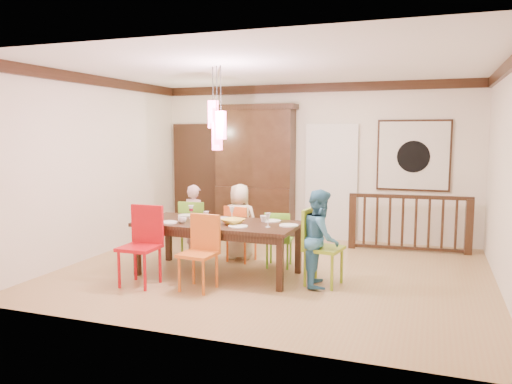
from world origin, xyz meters
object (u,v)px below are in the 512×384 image
(balustrade, at_px, (409,222))
(person_end_right, at_px, (320,238))
(dining_table, at_px, (218,227))
(china_hutch, at_px, (255,171))
(chair_end_right, at_px, (324,242))
(person_far_left, at_px, (194,220))
(chair_far_left, at_px, (195,225))
(person_far_mid, at_px, (240,222))

(balustrade, height_order, person_end_right, person_end_right)
(dining_table, relative_size, china_hutch, 0.90)
(chair_end_right, bearing_deg, person_far_left, 79.27)
(balustrade, bearing_deg, person_end_right, -117.97)
(balustrade, bearing_deg, chair_far_left, -159.28)
(chair_end_right, height_order, balustrade, chair_end_right)
(china_hutch, height_order, person_end_right, china_hutch)
(chair_far_left, distance_m, china_hutch, 2.07)
(chair_end_right, xyz_separation_m, balustrade, (0.97, 2.34, -0.08))
(dining_table, bearing_deg, person_far_mid, 92.48)
(chair_far_left, xyz_separation_m, person_far_mid, (0.72, 0.12, 0.07))
(chair_end_right, relative_size, person_far_mid, 0.84)
(dining_table, distance_m, chair_end_right, 1.52)
(balustrade, relative_size, person_far_mid, 1.68)
(chair_end_right, xyz_separation_m, china_hutch, (-1.92, 2.69, 0.69))
(china_hutch, xyz_separation_m, balustrade, (2.88, -0.35, -0.77))
(china_hutch, xyz_separation_m, person_end_right, (1.87, -2.72, -0.63))
(person_far_left, distance_m, person_far_mid, 0.77)
(dining_table, xyz_separation_m, person_far_mid, (-0.03, 0.91, -0.07))
(person_far_mid, height_order, person_end_right, person_end_right)
(chair_end_right, bearing_deg, chair_far_left, 80.10)
(balustrade, xyz_separation_m, person_far_left, (-3.27, -1.50, 0.08))
(dining_table, height_order, person_far_left, person_far_left)
(chair_end_right, xyz_separation_m, person_far_mid, (-1.54, 0.91, 0.02))
(balustrade, bearing_deg, china_hutch, 168.19)
(balustrade, distance_m, person_far_mid, 2.89)
(person_far_left, bearing_deg, chair_far_left, 137.76)
(china_hutch, bearing_deg, person_far_mid, -78.15)
(chair_far_left, height_order, balustrade, balustrade)
(chair_end_right, xyz_separation_m, person_far_left, (-2.30, 0.84, 0.01))
(person_far_left, bearing_deg, person_end_right, 168.78)
(person_far_mid, bearing_deg, chair_end_right, 146.02)
(chair_end_right, distance_m, person_far_mid, 1.79)
(chair_far_left, height_order, china_hutch, china_hutch)
(dining_table, xyz_separation_m, person_far_left, (-0.79, 0.84, -0.09))
(dining_table, relative_size, person_far_mid, 1.90)
(dining_table, height_order, balustrade, balustrade)
(balustrade, xyz_separation_m, person_far_mid, (-2.51, -1.44, 0.10))
(balustrade, bearing_deg, person_far_left, -160.31)
(dining_table, height_order, chair_end_right, chair_end_right)
(china_hutch, bearing_deg, chair_end_right, -54.53)
(china_hutch, bearing_deg, balustrade, -6.85)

